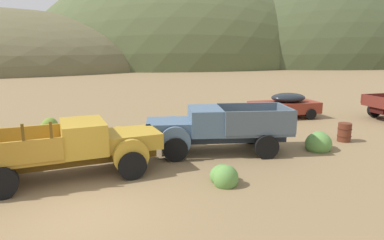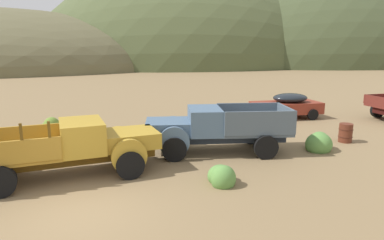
{
  "view_description": "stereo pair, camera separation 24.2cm",
  "coord_description": "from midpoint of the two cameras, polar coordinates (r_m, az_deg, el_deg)",
  "views": [
    {
      "loc": [
        -0.71,
        -8.76,
        4.27
      ],
      "look_at": [
        5.43,
        5.12,
        1.07
      ],
      "focal_mm": 31.62,
      "sensor_mm": 36.0,
      "label": 1
    },
    {
      "loc": [
        -0.48,
        -8.85,
        4.27
      ],
      "look_at": [
        5.43,
        5.12,
        1.07
      ],
      "focal_mm": 31.62,
      "sensor_mm": 36.0,
      "label": 2
    }
  ],
  "objects": [
    {
      "name": "hill_distant",
      "position": [
        96.87,
        -1.16,
        9.37
      ],
      "size": [
        83.13,
        65.52,
        49.5
      ],
      "primitive_type": "ellipsoid",
      "color": "#4C5633",
      "rests_on": "ground"
    },
    {
      "name": "ground_plane",
      "position": [
        9.81,
        -18.53,
        -14.59
      ],
      "size": [
        300.0,
        300.0,
        0.0
      ],
      "primitive_type": "plane",
      "color": "olive"
    },
    {
      "name": "bush_front_right",
      "position": [
        11.1,
        4.81,
        -9.56
      ],
      "size": [
        0.9,
        1.11,
        0.87
      ],
      "color": "#5B8E42",
      "rests_on": "ground"
    },
    {
      "name": "truck_mustard",
      "position": [
        12.18,
        -18.81,
        -4.33
      ],
      "size": [
        6.32,
        2.47,
        2.16
      ],
      "rotation": [
        0.0,
        0.0,
        -0.01
      ],
      "color": "#593D12",
      "rests_on": "ground"
    },
    {
      "name": "truck_chalk_blue",
      "position": [
        14.11,
        2.36,
        -1.46
      ],
      "size": [
        6.23,
        3.85,
        1.91
      ],
      "rotation": [
        0.0,
        0.0,
        2.82
      ],
      "color": "#262D39",
      "rests_on": "ground"
    },
    {
      "name": "bush_lone_scrub",
      "position": [
        19.57,
        -23.34,
        -1.03
      ],
      "size": [
        1.0,
        0.8,
        0.92
      ],
      "color": "olive",
      "rests_on": "ground"
    },
    {
      "name": "hill_center",
      "position": [
        107.49,
        20.14,
        8.91
      ],
      "size": [
        80.91,
        59.85,
        47.69
      ],
      "primitive_type": "ellipsoid",
      "color": "#424C2D",
      "rests_on": "ground"
    },
    {
      "name": "car_rust_red",
      "position": [
        21.9,
        14.69,
        2.43
      ],
      "size": [
        4.7,
        2.58,
        1.57
      ],
      "rotation": [
        0.0,
        0.0,
        2.98
      ],
      "color": "maroon",
      "rests_on": "ground"
    },
    {
      "name": "oil_drum_spare",
      "position": [
        17.36,
        23.95,
        -1.9
      ],
      "size": [
        0.65,
        0.65,
        0.88
      ],
      "color": "#5B2819",
      "rests_on": "ground"
    },
    {
      "name": "bush_between_trucks",
      "position": [
        15.65,
        20.08,
        -3.68
      ],
      "size": [
        1.29,
        1.28,
        1.02
      ],
      "color": "#5B8E42",
      "rests_on": "ground"
    }
  ]
}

